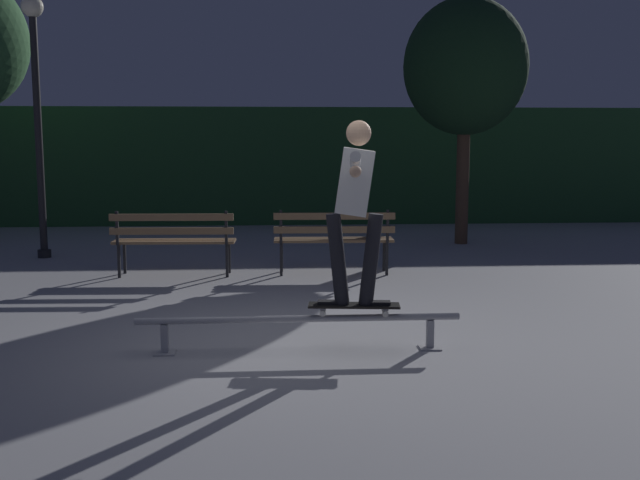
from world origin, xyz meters
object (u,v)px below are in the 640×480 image
park_bench_leftmost (174,236)px  lamp_post_left (37,93)px  skateboarder (355,197)px  skateboard (354,306)px  grind_rail (299,323)px  tree_far_right (465,68)px  park_bench_left_center (334,235)px

park_bench_leftmost → lamp_post_left: 3.42m
skateboarder → skateboard: bearing=173.7°
grind_rail → skateboarder: 1.18m
grind_rail → skateboard: skateboard is taller
skateboarder → lamp_post_left: size_ratio=0.40×
grind_rail → tree_far_right: tree_far_right is taller
grind_rail → park_bench_leftmost: size_ratio=1.72×
skateboarder → lamp_post_left: bearing=127.7°
skateboarder → tree_far_right: (2.62, 6.48, 1.68)m
tree_far_right → lamp_post_left: (-6.79, -1.09, -0.52)m
park_bench_leftmost → park_bench_left_center: bearing=0.0°
skateboard → park_bench_leftmost: (-1.97, 3.63, 0.15)m
skateboarder → park_bench_left_center: (0.14, 3.63, -0.79)m
skateboard → park_bench_left_center: park_bench_left_center is taller
tree_far_right → skateboarder: bearing=-112.0°
grind_rail → lamp_post_left: lamp_post_left is taller
park_bench_left_center → grind_rail: bearing=-99.7°
grind_rail → tree_far_right: bearing=64.5°
grind_rail → park_bench_left_center: 3.69m
grind_rail → skateboarder: bearing=-0.0°
skateboard → tree_far_right: size_ratio=0.19×
skateboard → park_bench_leftmost: park_bench_leftmost is taller
grind_rail → tree_far_right: 7.70m
tree_far_right → lamp_post_left: bearing=-170.9°
tree_far_right → lamp_post_left: 6.90m
skateboard → park_bench_left_center: 3.63m
park_bench_leftmost → tree_far_right: bearing=31.8°
skateboard → park_bench_leftmost: 4.13m
lamp_post_left → skateboard: bearing=-52.3°
skateboarder → grind_rail: bearing=180.0°
park_bench_leftmost → lamp_post_left: bearing=141.3°
park_bench_leftmost → park_bench_left_center: size_ratio=1.00×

